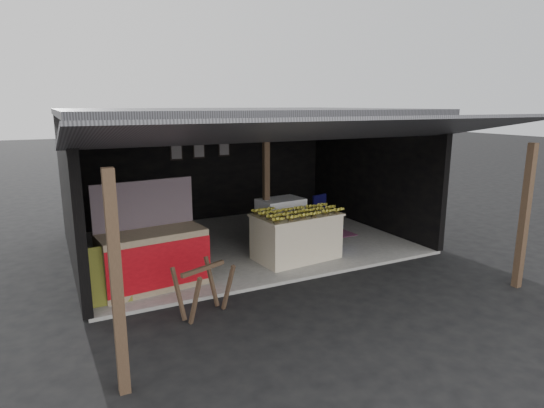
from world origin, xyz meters
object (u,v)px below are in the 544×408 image
white_crate (281,223)px  neighbor_stall (153,257)px  plastic_chair (322,211)px  banana_table (296,236)px  water_barrel (335,237)px  sawhorse (204,285)px

white_crate → neighbor_stall: bearing=-167.6°
white_crate → neighbor_stall: 3.17m
plastic_chair → neighbor_stall: bearing=-175.2°
plastic_chair → white_crate: bearing=-175.4°
white_crate → plastic_chair: white_crate is taller
banana_table → water_barrel: (1.10, 0.21, -0.23)m
white_crate → water_barrel: (0.99, -0.64, -0.29)m
water_barrel → plastic_chair: 1.22m
white_crate → banana_table: bearing=-103.4°
white_crate → plastic_chair: 1.46m
neighbor_stall → sawhorse: 1.40m
neighbor_stall → plastic_chair: size_ratio=1.95×
neighbor_stall → plastic_chair: (4.37, 1.51, 0.01)m
banana_table → white_crate: white_crate is taller
sawhorse → water_barrel: bearing=3.9°
banana_table → white_crate: bearing=77.8°
white_crate → sawhorse: size_ratio=1.19×
white_crate → sawhorse: 3.47m
banana_table → sawhorse: size_ratio=1.98×
neighbor_stall → sawhorse: bearing=-77.4°
sawhorse → white_crate: bearing=20.9°
neighbor_stall → water_barrel: (3.99, 0.40, -0.30)m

